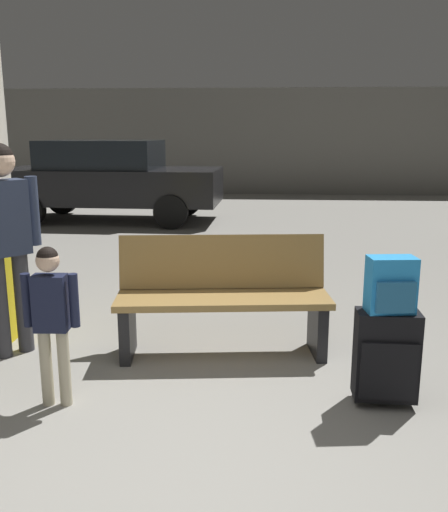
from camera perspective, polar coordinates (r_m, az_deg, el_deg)
name	(u,v)px	position (r m, az deg, el deg)	size (l,w,h in m)	color
ground_plane	(228,280)	(6.55, 0.42, -2.46)	(18.00, 18.00, 0.10)	gray
garage_back_wall	(247,142)	(15.18, 2.44, 11.72)	(18.00, 0.12, 2.80)	slate
bench	(223,296)	(4.21, -0.12, -4.21)	(1.65, 0.69, 0.89)	#9E7A42
suitcase	(386,356)	(3.59, 16.42, -9.89)	(0.38, 0.24, 0.60)	black
backpack_bright	(391,286)	(3.44, 16.90, -2.94)	(0.30, 0.22, 0.34)	#268CD8
child	(51,310)	(3.49, -17.46, -5.31)	(0.34, 0.20, 1.01)	beige
adult	(5,228)	(4.35, -21.72, 2.75)	(0.39, 0.44, 1.59)	#38383D
parked_car_far	(109,178)	(10.74, -11.82, 7.87)	(4.16, 1.91, 1.51)	black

